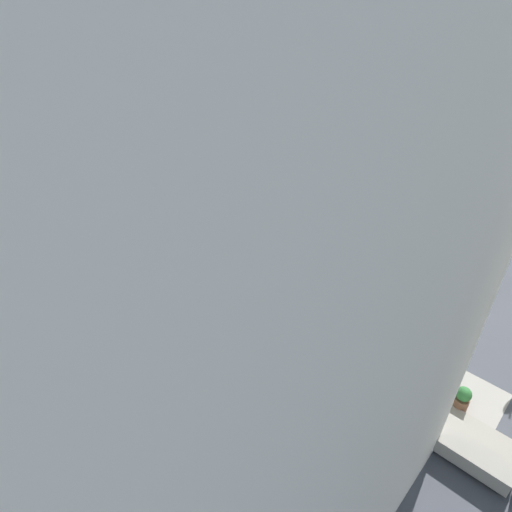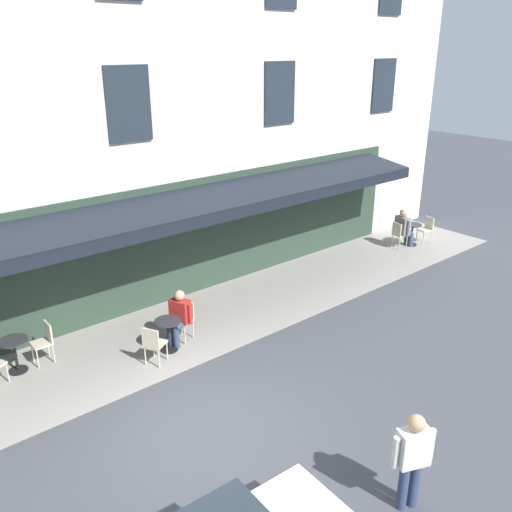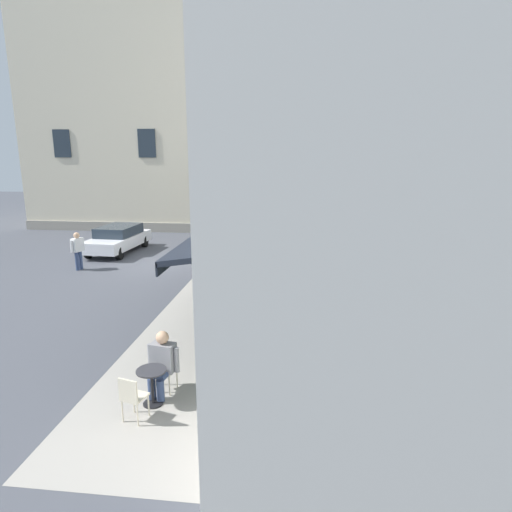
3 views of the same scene
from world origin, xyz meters
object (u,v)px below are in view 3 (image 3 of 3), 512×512
at_px(cafe_chair_cream_back_row, 132,395).
at_px(cafe_chair_cream_facing_street, 257,249).
at_px(cafe_chair_cream_by_window, 216,256).
at_px(cafe_chair_cream_corner_left, 224,263).
at_px(seated_patron_in_grey, 162,362).
at_px(potted_plant_mid_terrace, 263,242).
at_px(cafe_table_streetside, 221,260).
at_px(cafe_chair_cream_under_awning, 255,243).
at_px(potted_plant_under_sign, 250,235).
at_px(potted_plant_by_steps, 254,233).
at_px(walking_pedestrian_in_white, 78,248).
at_px(no_parking_sign, 202,207).
at_px(cafe_chair_cream_corner_right, 167,365).
at_px(cafe_table_near_entrance, 152,382).
at_px(cafe_table_mid_terrace, 259,247).
at_px(parked_car_white, 118,238).
at_px(seated_companion_in_red, 222,258).
at_px(potted_plant_entrance_right, 275,236).

distance_m(cafe_chair_cream_back_row, cafe_chair_cream_facing_street, 12.98).
distance_m(cafe_chair_cream_by_window, cafe_chair_cream_corner_left, 1.26).
bearing_deg(seated_patron_in_grey, potted_plant_mid_terrace, -3.04).
bearing_deg(cafe_table_streetside, cafe_chair_cream_under_awning, -17.10).
relative_size(cafe_table_streetside, potted_plant_under_sign, 0.87).
height_order(cafe_chair_cream_under_awning, potted_plant_by_steps, cafe_chair_cream_under_awning).
distance_m(seated_patron_in_grey, walking_pedestrian_in_white, 11.48).
bearing_deg(cafe_chair_cream_by_window, potted_plant_mid_terrace, -24.81).
bearing_deg(cafe_table_streetside, no_parking_sign, 18.36).
bearing_deg(cafe_chair_cream_corner_right, cafe_chair_cream_by_window, 5.70).
distance_m(cafe_table_near_entrance, cafe_table_mid_terrace, 12.99).
distance_m(cafe_table_streetside, no_parking_sign, 8.32).
bearing_deg(parked_car_white, cafe_chair_cream_corner_left, -121.46).
height_order(seated_companion_in_red, potted_plant_mid_terrace, seated_companion_in_red).
xyz_separation_m(cafe_table_mid_terrace, potted_plant_mid_terrace, (1.31, -0.06, -0.02)).
relative_size(cafe_table_mid_terrace, walking_pedestrian_in_white, 0.46).
bearing_deg(parked_car_white, potted_plant_mid_terrace, -81.76).
bearing_deg(cafe_table_near_entrance, cafe_table_streetside, 3.30).
relative_size(seated_companion_in_red, walking_pedestrian_in_white, 0.78).
bearing_deg(cafe_chair_cream_by_window, potted_plant_by_steps, -7.90).
height_order(cafe_chair_cream_by_window, walking_pedestrian_in_white, walking_pedestrian_in_white).
height_order(cafe_table_mid_terrace, parked_car_white, parked_car_white).
relative_size(cafe_chair_cream_back_row, cafe_chair_cream_by_window, 1.00).
xyz_separation_m(cafe_chair_cream_under_awning, cafe_chair_cream_corner_left, (-4.07, 0.83, 0.00)).
bearing_deg(cafe_chair_cream_facing_street, cafe_chair_cream_corner_right, 176.95).
height_order(cafe_chair_cream_corner_left, seated_patron_in_grey, seated_patron_in_grey).
xyz_separation_m(cafe_table_near_entrance, seated_companion_in_red, (9.67, 0.42, 0.20)).
distance_m(cafe_chair_cream_corner_right, seated_patron_in_grey, 0.28).
bearing_deg(cafe_chair_cream_corner_right, cafe_chair_cream_back_row, 167.17).
xyz_separation_m(cafe_chair_cream_corner_right, potted_plant_entrance_right, (16.00, -1.12, -0.21)).
distance_m(cafe_chair_cream_back_row, seated_patron_in_grey, 1.06).
distance_m(cafe_chair_cream_back_row, cafe_chair_cream_under_awning, 14.17).
distance_m(cafe_table_mid_terrace, seated_companion_in_red, 3.51).
bearing_deg(cafe_chair_cream_back_row, no_parking_sign, 9.23).
xyz_separation_m(cafe_chair_cream_by_window, seated_patron_in_grey, (-10.20, -0.96, 0.17)).
height_order(cafe_chair_cream_back_row, cafe_chair_cream_by_window, same).
height_order(cafe_chair_cream_back_row, cafe_chair_cream_corner_left, same).
relative_size(cafe_chair_cream_by_window, walking_pedestrian_in_white, 0.55).
xyz_separation_m(cafe_chair_cream_under_awning, seated_companion_in_red, (-3.88, 0.91, 0.14)).
relative_size(cafe_table_mid_terrace, cafe_chair_cream_under_awning, 0.82).
bearing_deg(potted_plant_entrance_right, cafe_table_near_entrance, 175.74).
xyz_separation_m(cafe_chair_cream_corner_left, seated_patron_in_grey, (-9.06, -0.41, 0.17)).
bearing_deg(potted_plant_mid_terrace, cafe_chair_cream_facing_street, 177.88).
distance_m(cafe_chair_cream_corner_left, potted_plant_by_steps, 7.59).
height_order(seated_patron_in_grey, potted_plant_by_steps, seated_patron_in_grey).
relative_size(cafe_chair_cream_back_row, walking_pedestrian_in_white, 0.55).
bearing_deg(potted_plant_entrance_right, potted_plant_mid_terrace, 169.63).
xyz_separation_m(cafe_chair_cream_back_row, potted_plant_under_sign, (16.70, -0.10, -0.05)).
bearing_deg(potted_plant_mid_terrace, cafe_chair_cream_by_window, 155.19).
distance_m(cafe_chair_cream_corner_right, cafe_chair_cream_under_awning, 12.93).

